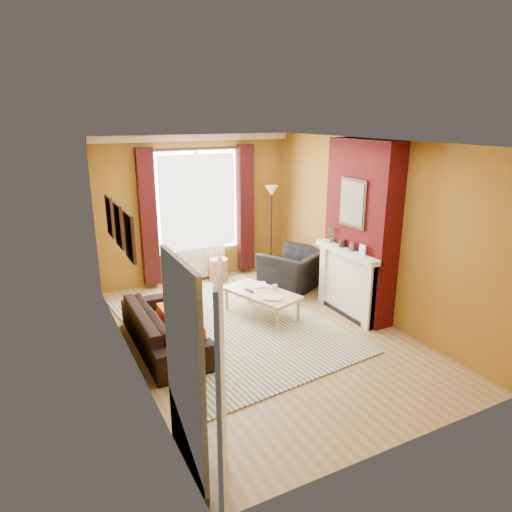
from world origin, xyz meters
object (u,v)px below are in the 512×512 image
coffee_table (262,294)px  wicker_stool (219,270)px  sofa (165,327)px  armchair (293,270)px  floor_lamp (271,205)px

coffee_table → wicker_stool: wicker_stool is taller
sofa → coffee_table: sofa is taller
armchair → wicker_stool: 1.49m
armchair → wicker_stool: (-1.11, 0.99, -0.13)m
sofa → wicker_stool: size_ratio=4.37×
wicker_stool → floor_lamp: (1.17, -0.01, 1.19)m
wicker_stool → coffee_table: bearing=-90.0°
coffee_table → wicker_stool: bearing=71.3°
coffee_table → sofa: bearing=171.3°
armchair → floor_lamp: (0.06, 0.98, 1.06)m
sofa → armchair: bearing=-68.4°
sofa → armchair: 3.02m
coffee_table → wicker_stool: 1.82m
coffee_table → floor_lamp: bearing=38.5°
armchair → floor_lamp: 1.44m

